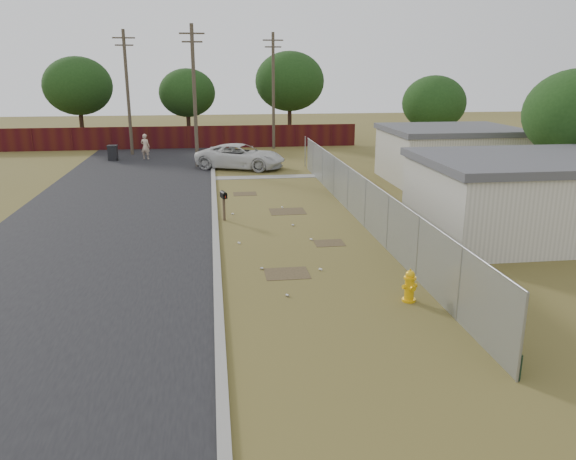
{
  "coord_description": "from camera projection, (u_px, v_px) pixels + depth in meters",
  "views": [
    {
      "loc": [
        -3.02,
        -21.61,
        6.28
      ],
      "look_at": [
        -0.6,
        -3.81,
        1.1
      ],
      "focal_mm": 35.0,
      "sensor_mm": 36.0,
      "label": 1
    }
  ],
  "objects": [
    {
      "name": "horizon_trees",
      "position": [
        259.0,
        90.0,
        43.96
      ],
      "size": [
        33.32,
        31.94,
        7.78
      ],
      "color": "#332116",
      "rests_on": "ground"
    },
    {
      "name": "trash_bin",
      "position": [
        113.0,
        153.0,
        39.73
      ],
      "size": [
        0.71,
        0.77,
        1.07
      ],
      "color": "black",
      "rests_on": "ground"
    },
    {
      "name": "pedestrian",
      "position": [
        145.0,
        147.0,
        40.1
      ],
      "size": [
        0.78,
        0.64,
        1.82
      ],
      "primitive_type": "imported",
      "rotation": [
        0.0,
        0.0,
        2.77
      ],
      "color": "beige",
      "rests_on": "ground"
    },
    {
      "name": "scattered_litter",
      "position": [
        277.0,
        241.0,
        21.13
      ],
      "size": [
        2.92,
        10.69,
        0.07
      ],
      "color": "silver",
      "rests_on": "ground"
    },
    {
      "name": "privacy_fence",
      "position": [
        174.0,
        137.0,
        45.48
      ],
      "size": [
        30.0,
        0.12,
        1.8
      ],
      "primitive_type": "cube",
      "color": "#3E120D",
      "rests_on": "ground"
    },
    {
      "name": "chainlink_fence",
      "position": [
        359.0,
        202.0,
        23.87
      ],
      "size": [
        0.1,
        27.06,
        2.02
      ],
      "color": "gray",
      "rests_on": "ground"
    },
    {
      "name": "pickup_truck",
      "position": [
        241.0,
        156.0,
        36.39
      ],
      "size": [
        6.3,
        4.71,
        1.59
      ],
      "primitive_type": "imported",
      "rotation": [
        0.0,
        0.0,
        1.16
      ],
      "color": "silver",
      "rests_on": "ground"
    },
    {
      "name": "street",
      "position": [
        142.0,
        192.0,
        29.49
      ],
      "size": [
        15.1,
        60.0,
        0.12
      ],
      "color": "black",
      "rests_on": "ground"
    },
    {
      "name": "fire_hydrant",
      "position": [
        410.0,
        286.0,
        15.61
      ],
      "size": [
        0.44,
        0.46,
        0.95
      ],
      "color": "#EBAE0C",
      "rests_on": "ground"
    },
    {
      "name": "utility_poles",
      "position": [
        201.0,
        91.0,
        40.61
      ],
      "size": [
        12.6,
        8.24,
        9.0
      ],
      "color": "#4B4132",
      "rests_on": "ground"
    },
    {
      "name": "ground",
      "position": [
        290.0,
        230.0,
        22.71
      ],
      "size": [
        120.0,
        120.0,
        0.0
      ],
      "primitive_type": "plane",
      "color": "brown",
      "rests_on": "ground"
    },
    {
      "name": "mailbox",
      "position": [
        224.0,
        197.0,
        23.82
      ],
      "size": [
        0.31,
        0.56,
        1.28
      ],
      "color": "brown",
      "rests_on": "ground"
    },
    {
      "name": "houses",
      "position": [
        484.0,
        172.0,
        26.51
      ],
      "size": [
        9.3,
        17.24,
        3.1
      ],
      "color": "beige",
      "rests_on": "ground"
    }
  ]
}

